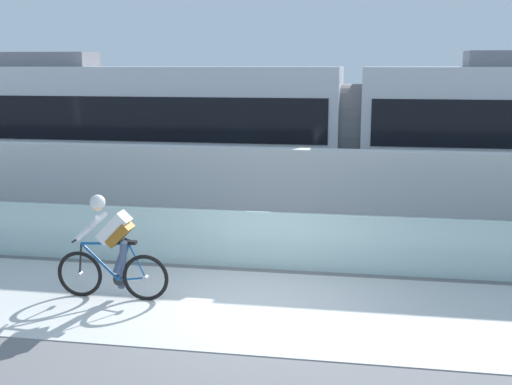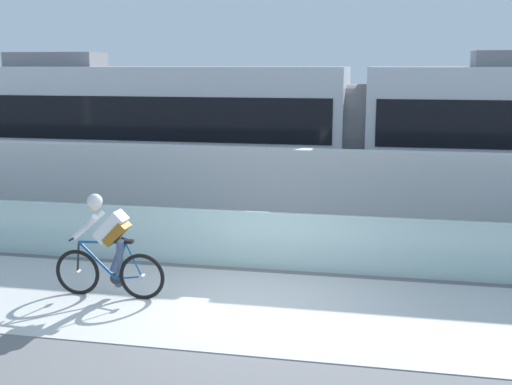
% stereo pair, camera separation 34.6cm
% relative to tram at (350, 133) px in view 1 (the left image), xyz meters
% --- Properties ---
extents(ground_plane, '(200.00, 200.00, 0.00)m').
position_rel_tram_xyz_m(ground_plane, '(-1.22, -6.85, -1.89)').
color(ground_plane, slate).
extents(bike_path_deck, '(32.00, 3.20, 0.01)m').
position_rel_tram_xyz_m(bike_path_deck, '(-1.22, -6.85, -1.89)').
color(bike_path_deck, beige).
rests_on(bike_path_deck, ground).
extents(glass_parapet, '(32.00, 0.05, 1.02)m').
position_rel_tram_xyz_m(glass_parapet, '(-1.22, -5.00, -1.38)').
color(glass_parapet, silver).
rests_on(glass_parapet, ground).
extents(concrete_barrier_wall, '(32.00, 0.36, 1.89)m').
position_rel_tram_xyz_m(concrete_barrier_wall, '(-1.22, -3.20, -0.95)').
color(concrete_barrier_wall, silver).
rests_on(concrete_barrier_wall, ground).
extents(tram_rail_near, '(32.00, 0.08, 0.01)m').
position_rel_tram_xyz_m(tram_rail_near, '(-1.22, -0.72, -1.89)').
color(tram_rail_near, '#595654').
rests_on(tram_rail_near, ground).
extents(tram_rail_far, '(32.00, 0.08, 0.01)m').
position_rel_tram_xyz_m(tram_rail_far, '(-1.22, 0.72, -1.89)').
color(tram_rail_far, '#595654').
rests_on(tram_rail_far, ground).
extents(tram, '(22.56, 2.54, 3.81)m').
position_rel_tram_xyz_m(tram, '(0.00, 0.00, 0.00)').
color(tram, silver).
rests_on(tram, ground).
extents(cyclist_on_bike, '(1.77, 0.58, 1.61)m').
position_rel_tram_xyz_m(cyclist_on_bike, '(-3.33, -6.85, -1.11)').
color(cyclist_on_bike, black).
rests_on(cyclist_on_bike, ground).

